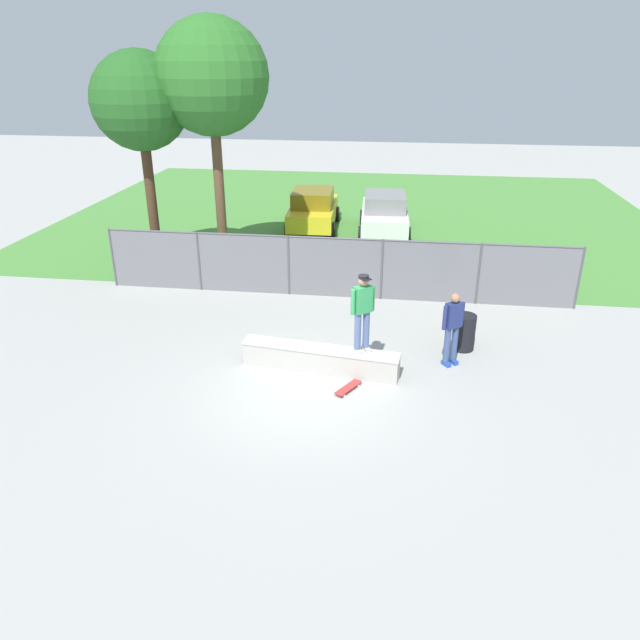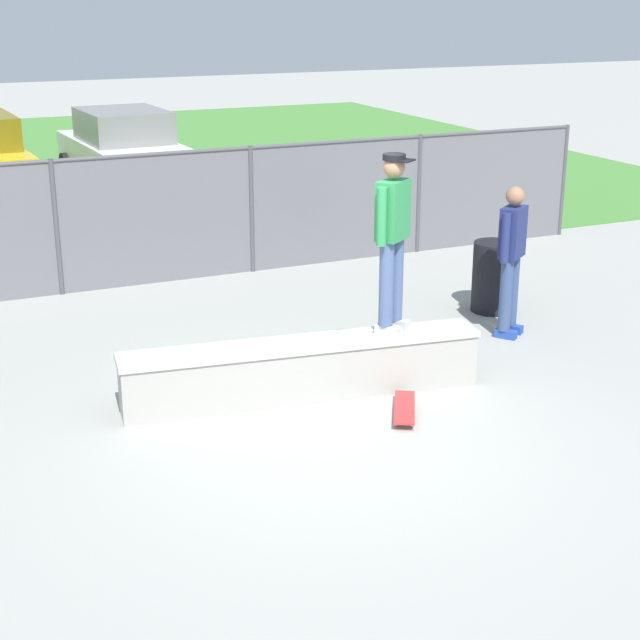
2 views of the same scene
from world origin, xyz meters
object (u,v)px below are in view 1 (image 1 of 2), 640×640
object	(u,v)px
skateboard	(348,388)
car_white	(384,214)
tree_near_right	(212,78)
car_yellow	(313,209)
trash_bin	(464,332)
concrete_ledge	(320,359)
skateboarder	(363,310)
tree_near_left	(140,103)
bystander	(453,326)

from	to	relation	value
skateboard	car_white	xyz separation A→B (m)	(0.28, 12.60, 0.77)
tree_near_right	car_yellow	world-z (taller)	tree_near_right
trash_bin	concrete_ledge	bearing A→B (deg)	-154.64
skateboarder	tree_near_right	bearing A→B (deg)	127.76
tree_near_right	car_white	distance (m)	9.06
skateboarder	tree_near_left	world-z (taller)	tree_near_left
bystander	car_yellow	bearing A→B (deg)	113.55
tree_near_left	tree_near_right	bearing A→B (deg)	12.33
skateboarder	trash_bin	bearing A→B (deg)	34.76
concrete_ledge	bystander	world-z (taller)	bystander
skateboarder	tree_near_right	size ratio (longest dim) A/B	0.23
tree_near_right	skateboarder	bearing A→B (deg)	-52.24
skateboarder	car_white	xyz separation A→B (m)	(0.06, 11.87, -0.80)
tree_near_right	car_white	bearing A→B (deg)	45.12
skateboard	tree_near_right	size ratio (longest dim) A/B	0.10
tree_near_left	trash_bin	bearing A→B (deg)	-24.74
skateboard	tree_near_right	world-z (taller)	tree_near_right
concrete_ledge	tree_near_right	xyz separation A→B (m)	(-4.19, 6.56, 5.79)
concrete_ledge	car_yellow	world-z (taller)	car_yellow
concrete_ledge	skateboard	size ratio (longest dim) A/B	4.72
tree_near_left	car_white	size ratio (longest dim) A/B	1.62
concrete_ledge	bystander	bearing A→B (deg)	13.70
skateboarder	car_yellow	xyz separation A→B (m)	(-2.91, 12.21, -0.80)
car_white	tree_near_left	bearing A→B (deg)	-142.23
skateboarder	car_yellow	bearing A→B (deg)	103.40
skateboarder	car_yellow	size ratio (longest dim) A/B	0.43
concrete_ledge	skateboarder	distance (m)	1.64
skateboarder	tree_near_right	distance (m)	9.51
skateboard	bystander	bearing A→B (deg)	34.24
skateboard	car_white	world-z (taller)	car_white
skateboarder	skateboard	bearing A→B (deg)	-106.65
trash_bin	tree_near_left	bearing A→B (deg)	155.26
tree_near_right	trash_bin	xyz separation A→B (m)	(7.58, -4.95, -5.64)
concrete_ledge	car_white	xyz separation A→B (m)	(1.02, 11.79, 0.53)
tree_near_right	concrete_ledge	bearing A→B (deg)	-57.45
skateboard	car_white	distance (m)	12.63
bystander	trash_bin	size ratio (longest dim) A/B	1.99
tree_near_right	car_yellow	bearing A→B (deg)	68.11
bystander	tree_near_left	bearing A→B (deg)	150.19
tree_near_left	bystander	bearing A→B (deg)	-29.81
skateboarder	skateboard	distance (m)	1.74
tree_near_right	car_white	world-z (taller)	tree_near_right
tree_near_right	car_yellow	xyz separation A→B (m)	(2.24, 5.56, -5.26)
skateboard	car_yellow	bearing A→B (deg)	101.74
bystander	tree_near_right	bearing A→B (deg)	141.03
skateboarder	tree_near_left	bearing A→B (deg)	139.74
skateboarder	tree_near_right	xyz separation A→B (m)	(-5.14, 6.64, 4.45)
tree_near_left	car_yellow	size ratio (longest dim) A/B	1.62
skateboarder	tree_near_left	xyz separation A→B (m)	(-7.29, 6.17, 3.78)
car_white	concrete_ledge	bearing A→B (deg)	-94.95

